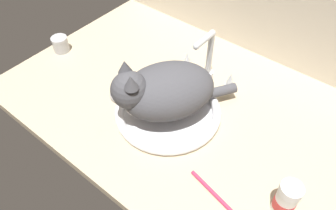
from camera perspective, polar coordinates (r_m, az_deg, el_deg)
name	(u,v)px	position (r cm, az deg, el deg)	size (l,w,h in cm)	color
countertop	(190,109)	(105.43, 3.86, -0.79)	(122.86, 75.86, 3.00)	#CCB793
backsplash_wall	(256,19)	(123.63, 15.29, 14.35)	(122.86, 2.40, 31.65)	beige
sink_basin	(168,111)	(101.04, 0.00, -1.07)	(33.26, 33.26, 2.78)	white
faucet	(208,62)	(109.40, 7.00, 7.61)	(20.91, 11.73, 19.49)	silver
cat	(161,91)	(93.78, -1.16, 2.50)	(31.79, 37.26, 19.01)	#4C4C51
metal_jar	(60,44)	(130.59, -18.45, 10.16)	(5.99, 5.99, 5.86)	#B2B5BA
pill_bottle	(286,199)	(84.81, 20.11, -15.36)	(5.44, 5.44, 10.57)	white
toothbrush	(218,198)	(85.96, 8.89, -15.87)	(18.52, 4.97, 1.70)	#D83359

